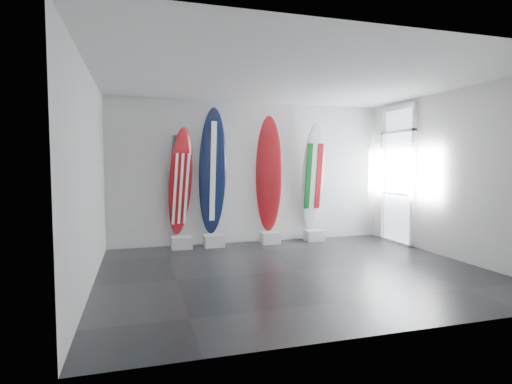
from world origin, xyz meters
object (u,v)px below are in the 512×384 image
object	(u,v)px
surfboard_usa	(180,182)
surfboard_swiss	(269,174)
surfboard_navy	(213,172)
surfboard_italy	(313,177)

from	to	relation	value
surfboard_usa	surfboard_swiss	distance (m)	1.87
surfboard_usa	surfboard_navy	distance (m)	0.68
surfboard_navy	surfboard_swiss	size ratio (longest dim) A/B	1.05
surfboard_usa	surfboard_swiss	size ratio (longest dim) A/B	0.90
surfboard_usa	surfboard_navy	bearing A→B (deg)	-20.01
surfboard_navy	surfboard_italy	world-z (taller)	surfboard_navy
surfboard_usa	surfboard_navy	xyz separation A→B (m)	(0.65, 0.00, 0.20)
surfboard_usa	surfboard_italy	distance (m)	2.88
surfboard_usa	surfboard_italy	world-z (taller)	surfboard_italy
surfboard_italy	surfboard_usa	bearing A→B (deg)	177.46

